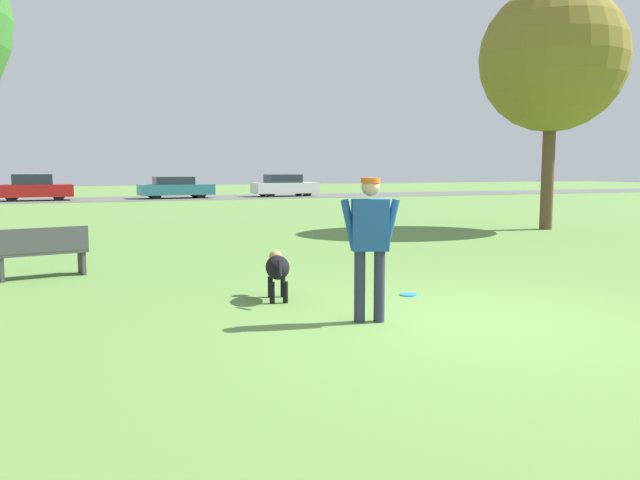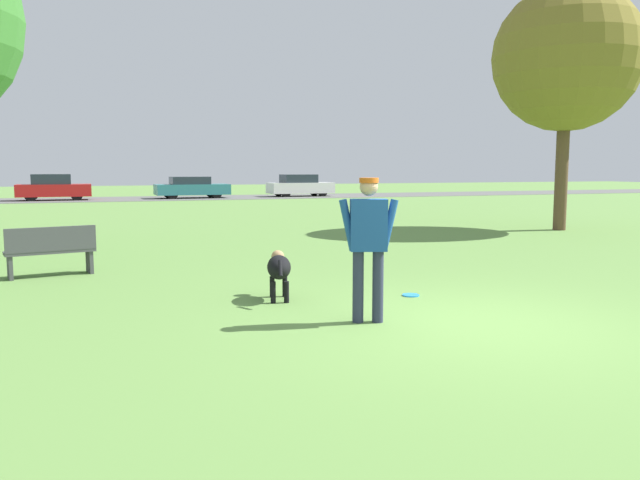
{
  "view_description": "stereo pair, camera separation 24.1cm",
  "coord_description": "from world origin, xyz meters",
  "px_view_note": "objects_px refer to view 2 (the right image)",
  "views": [
    {
      "loc": [
        -4.21,
        -6.05,
        1.81
      ],
      "look_at": [
        -1.42,
        1.22,
        0.9
      ],
      "focal_mm": 35.0,
      "sensor_mm": 36.0,
      "label": 1
    },
    {
      "loc": [
        -3.99,
        -6.13,
        1.81
      ],
      "look_at": [
        -1.42,
        1.22,
        0.9
      ],
      "focal_mm": 35.0,
      "sensor_mm": 36.0,
      "label": 2
    }
  ],
  "objects_px": {
    "frisbee": "(411,295)",
    "parked_car_teal": "(192,187)",
    "parked_car_red": "(53,188)",
    "tree_near_right": "(567,58)",
    "person": "(368,237)",
    "dog": "(279,268)",
    "parked_car_white": "(300,186)",
    "park_bench": "(51,250)"
  },
  "relations": [
    {
      "from": "person",
      "to": "parked_car_teal",
      "type": "xyz_separation_m",
      "value": [
        2.12,
        30.95,
        -0.37
      ]
    },
    {
      "from": "tree_near_right",
      "to": "parked_car_white",
      "type": "distance_m",
      "value": 23.29
    },
    {
      "from": "frisbee",
      "to": "parked_car_teal",
      "type": "distance_m",
      "value": 29.78
    },
    {
      "from": "tree_near_right",
      "to": "parked_car_teal",
      "type": "bearing_deg",
      "value": 108.34
    },
    {
      "from": "person",
      "to": "parked_car_red",
      "type": "xyz_separation_m",
      "value": [
        -5.45,
        30.94,
        -0.3
      ]
    },
    {
      "from": "parked_car_white",
      "to": "park_bench",
      "type": "height_order",
      "value": "parked_car_white"
    },
    {
      "from": "dog",
      "to": "parked_car_red",
      "type": "bearing_deg",
      "value": 22.34
    },
    {
      "from": "frisbee",
      "to": "parked_car_red",
      "type": "relative_size",
      "value": 0.06
    },
    {
      "from": "frisbee",
      "to": "parked_car_teal",
      "type": "bearing_deg",
      "value": 88.19
    },
    {
      "from": "tree_near_right",
      "to": "parked_car_red",
      "type": "height_order",
      "value": "tree_near_right"
    },
    {
      "from": "dog",
      "to": "parked_car_red",
      "type": "height_order",
      "value": "parked_car_red"
    },
    {
      "from": "park_bench",
      "to": "tree_near_right",
      "type": "bearing_deg",
      "value": -177.31
    },
    {
      "from": "person",
      "to": "tree_near_right",
      "type": "xyz_separation_m",
      "value": [
        9.66,
        8.2,
        3.88
      ]
    },
    {
      "from": "tree_near_right",
      "to": "parked_car_red",
      "type": "xyz_separation_m",
      "value": [
        -15.11,
        22.73,
        -4.18
      ]
    },
    {
      "from": "dog",
      "to": "person",
      "type": "bearing_deg",
      "value": -145.05
    },
    {
      "from": "tree_near_right",
      "to": "parked_car_white",
      "type": "height_order",
      "value": "tree_near_right"
    },
    {
      "from": "dog",
      "to": "tree_near_right",
      "type": "xyz_separation_m",
      "value": [
        10.3,
        6.62,
        4.45
      ]
    },
    {
      "from": "person",
      "to": "parked_car_teal",
      "type": "bearing_deg",
      "value": 103.5
    },
    {
      "from": "person",
      "to": "frisbee",
      "type": "relative_size",
      "value": 6.97
    },
    {
      "from": "park_bench",
      "to": "dog",
      "type": "bearing_deg",
      "value": 123.56
    },
    {
      "from": "frisbee",
      "to": "parked_car_white",
      "type": "relative_size",
      "value": 0.06
    },
    {
      "from": "tree_near_right",
      "to": "parked_car_white",
      "type": "relative_size",
      "value": 1.69
    },
    {
      "from": "person",
      "to": "parked_car_white",
      "type": "relative_size",
      "value": 0.41
    },
    {
      "from": "parked_car_red",
      "to": "parked_car_white",
      "type": "bearing_deg",
      "value": -1.19
    },
    {
      "from": "frisbee",
      "to": "tree_near_right",
      "type": "bearing_deg",
      "value": 39.6
    },
    {
      "from": "frisbee",
      "to": "park_bench",
      "type": "height_order",
      "value": "park_bench"
    },
    {
      "from": "person",
      "to": "parked_car_teal",
      "type": "distance_m",
      "value": 31.02
    },
    {
      "from": "dog",
      "to": "frisbee",
      "type": "distance_m",
      "value": 1.91
    },
    {
      "from": "parked_car_teal",
      "to": "parked_car_red",
      "type": "bearing_deg",
      "value": 177.23
    },
    {
      "from": "person",
      "to": "frisbee",
      "type": "height_order",
      "value": "person"
    },
    {
      "from": "dog",
      "to": "parked_car_teal",
      "type": "height_order",
      "value": "parked_car_teal"
    },
    {
      "from": "parked_car_white",
      "to": "dog",
      "type": "bearing_deg",
      "value": -110.65
    },
    {
      "from": "person",
      "to": "parked_car_teal",
      "type": "height_order",
      "value": "person"
    },
    {
      "from": "tree_near_right",
      "to": "parked_car_red",
      "type": "distance_m",
      "value": 27.61
    },
    {
      "from": "person",
      "to": "parked_car_red",
      "type": "height_order",
      "value": "person"
    },
    {
      "from": "person",
      "to": "dog",
      "type": "bearing_deg",
      "value": 129.33
    },
    {
      "from": "parked_car_teal",
      "to": "parked_car_white",
      "type": "bearing_deg",
      "value": -1.51
    },
    {
      "from": "parked_car_white",
      "to": "parked_car_teal",
      "type": "bearing_deg",
      "value": 178.6
    },
    {
      "from": "dog",
      "to": "parked_car_red",
      "type": "relative_size",
      "value": 0.26
    },
    {
      "from": "person",
      "to": "tree_near_right",
      "type": "bearing_deg",
      "value": 57.75
    },
    {
      "from": "parked_car_white",
      "to": "park_bench",
      "type": "distance_m",
      "value": 29.38
    },
    {
      "from": "tree_near_right",
      "to": "parked_car_teal",
      "type": "relative_size",
      "value": 1.6
    }
  ]
}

